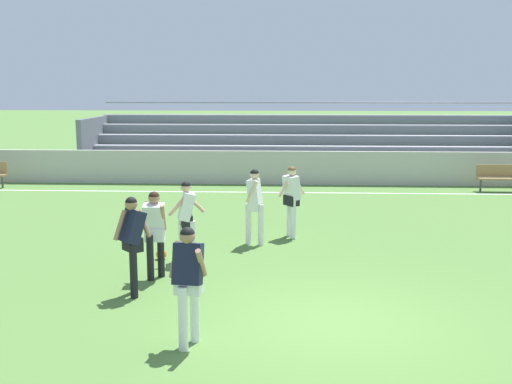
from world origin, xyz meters
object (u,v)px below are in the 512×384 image
Objects in this scene: player_white_deep_cover at (155,227)px; player_white_overlapping at (255,200)px; player_white_challenging at (187,214)px; bleacher_stand at (309,144)px; player_dark_on_ball at (188,276)px; soccer_ball at (161,254)px; player_dark_wide_right at (132,237)px; bench_far_right at (504,176)px; player_white_dropping_back at (291,195)px.

player_white_overlapping is at bearing 56.17° from player_white_deep_cover.
player_white_challenging is 0.97× the size of player_white_overlapping.
bleacher_stand is 10.56× the size of player_dark_on_ball.
player_white_challenging is at bearing -12.27° from soccer_ball.
player_white_deep_cover is 3.15m from player_dark_on_ball.
player_dark_wide_right is 3.96m from player_white_overlapping.
bench_far_right is 1.05× the size of player_dark_wide_right.
player_dark_on_ball is 6.40m from player_white_dropping_back.
player_white_dropping_back is at bearing 45.01° from player_white_challenging.
player_white_challenging is at bearing 70.44° from player_white_deep_cover.
bleacher_stand reaches higher than player_dark_wide_right.
bleacher_stand is 80.70× the size of soccer_ball.
player_white_challenging is at bearing 74.18° from player_dark_wide_right.
player_dark_wide_right reaches higher than player_white_dropping_back.
bleacher_stand is 13.15m from soccer_ball.
player_dark_wide_right is 7.79× the size of soccer_ball.
player_dark_wide_right is 1.00× the size of player_white_overlapping.
player_dark_wide_right is at bearing -90.59° from soccer_ball.
player_dark_on_ball reaches higher than soccer_ball.
player_dark_on_ball is 7.64× the size of soccer_ball.
player_white_challenging is (0.41, 1.14, 0.01)m from player_white_deep_cover.
player_white_dropping_back is at bearing -137.18° from bench_far_right.
player_white_challenging is at bearing -132.81° from player_white_overlapping.
player_dark_wide_right reaches higher than player_dark_on_ball.
bench_far_right is 1.07× the size of player_dark_on_ball.
player_white_challenging is 2.16m from player_dark_wide_right.
player_white_overlapping is (1.89, 3.48, 0.00)m from player_dark_wide_right.
player_dark_on_ball is at bearing -69.83° from player_white_deep_cover.
bleacher_stand is 10.48× the size of player_white_dropping_back.
player_white_deep_cover reaches higher than soccer_ball.
bleacher_stand is at bearing 82.33° from player_dark_on_ball.
player_white_overlapping is at bearing -98.26° from bleacher_stand.
bleacher_stand is 11.46m from player_white_overlapping.
player_dark_on_ball is 0.98× the size of player_white_overlapping.
player_white_dropping_back reaches higher than player_white_deep_cover.
bench_far_right is 11.00m from player_white_overlapping.
player_dark_on_ball is at bearing -80.59° from player_white_challenging.
player_white_overlapping is (1.71, 2.55, 0.05)m from player_white_deep_cover.
bleacher_stand is 9.86× the size of bench_far_right.
player_dark_on_ball is 4.49m from soccer_ball.
player_white_dropping_back is 0.99× the size of player_dark_wide_right.
player_white_challenging is at bearing -136.67° from bench_far_right.
player_dark_wide_right is at bearing -118.50° from player_white_overlapping.
player_dark_wide_right is (-2.72, -4.21, 0.01)m from player_white_dropping_back.
player_white_deep_cover is at bearing 110.17° from player_dark_on_ball.
player_white_challenging is 0.97× the size of player_dark_wide_right.
player_white_challenging is 3.02m from player_white_dropping_back.
player_dark_wide_right is at bearing -103.42° from bleacher_stand.
player_white_dropping_back is (1.45, 6.23, 0.01)m from player_dark_on_ball.
player_white_deep_cover is 0.98× the size of player_dark_on_ball.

